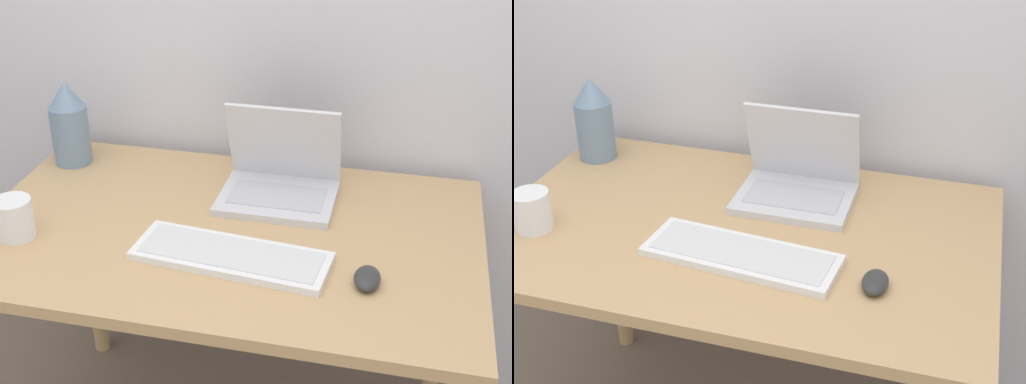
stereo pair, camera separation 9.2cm
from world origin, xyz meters
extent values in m
cube|color=tan|center=(0.00, 0.39, 0.76)|extent=(1.23, 0.78, 0.03)
cylinder|color=tan|center=(-0.56, 0.73, 0.37)|extent=(0.05, 0.05, 0.74)
cylinder|color=tan|center=(0.56, 0.73, 0.37)|extent=(0.05, 0.05, 0.74)
cube|color=silver|center=(0.09, 0.55, 0.78)|extent=(0.30, 0.24, 0.02)
cube|color=#B7B7BC|center=(0.09, 0.54, 0.79)|extent=(0.24, 0.13, 0.00)
cube|color=silver|center=(0.09, 0.63, 0.90)|extent=(0.30, 0.09, 0.23)
cube|color=black|center=(0.09, 0.64, 0.90)|extent=(0.26, 0.07, 0.19)
cube|color=white|center=(0.05, 0.26, 0.78)|extent=(0.46, 0.20, 0.02)
cube|color=silver|center=(0.05, 0.26, 0.79)|extent=(0.42, 0.16, 0.00)
ellipsoid|color=#2D2D2D|center=(0.35, 0.24, 0.79)|extent=(0.06, 0.09, 0.03)
cylinder|color=slate|center=(-0.53, 0.64, 0.86)|extent=(0.11, 0.11, 0.17)
cone|color=slate|center=(-0.53, 0.64, 0.98)|extent=(0.10, 0.10, 0.07)
cylinder|color=white|center=(-0.48, 0.24, 0.82)|extent=(0.09, 0.09, 0.10)
camera|label=1|loc=(0.41, -1.04, 1.68)|focal=50.00mm
camera|label=2|loc=(0.50, -1.01, 1.68)|focal=50.00mm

